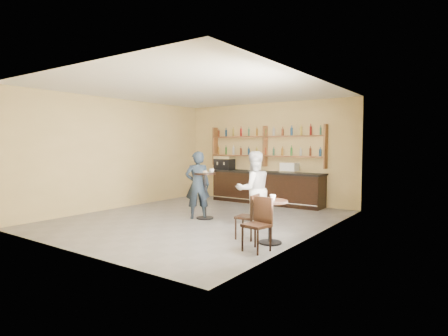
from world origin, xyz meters
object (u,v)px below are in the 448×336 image
Objects in this scene: chair_south at (256,225)px; patron_second at (254,189)px; chair_west at (247,216)px; man_main at (198,185)px; espresso_machine at (224,163)px; pastry_case at (290,168)px; pedestal_table at (205,196)px; cafe_table at (270,222)px; bar_counter at (266,188)px.

patron_second is at bearing 131.79° from chair_south.
patron_second is (-0.43, 0.97, 0.41)m from chair_west.
man_main is 1.81× the size of chair_south.
man_main is 3.17m from chair_south.
espresso_machine is 0.37× the size of patron_second.
chair_west is (1.04, -4.12, -0.72)m from pastry_case.
pedestal_table is 3.08m from chair_south.
man_main reaches higher than cafe_table.
bar_counter is 7.53× the size of pastry_case.
espresso_machine is 4.38m from patron_second.
chair_south is (2.43, -4.77, -0.04)m from bar_counter.
chair_south reaches higher than cafe_table.
espresso_machine is (-1.62, 0.00, 0.73)m from bar_counter.
chair_west is (1.83, -4.12, -0.06)m from bar_counter.
man_main is 1.65m from patron_second.
patron_second is (1.50, -0.14, 0.28)m from pedestal_table.
patron_second is at bearing 135.65° from man_main.
cafe_table is 0.88× the size of chair_south.
man_main is at bearing -123.03° from chair_west.
cafe_table is (1.59, -4.17, -0.75)m from pastry_case.
pastry_case is 3.20m from pedestal_table.
pastry_case is at bearing 73.55° from pedestal_table.
pedestal_table is 2.74m from cafe_table.
pastry_case is 0.43× the size of pedestal_table.
man_main is at bearing 158.16° from cafe_table.
cafe_table is (4.00, -4.17, -0.83)m from espresso_machine.
cafe_table is 0.93× the size of chair_west.
pastry_case is at bearing 0.97° from espresso_machine.
chair_west is 1.13m from patron_second.
cafe_table is at bearing -60.28° from bar_counter.
chair_west is at bearing -29.80° from pedestal_table.
patron_second is (1.40, -3.15, 0.35)m from bar_counter.
chair_west is (3.45, -4.12, -0.80)m from espresso_machine.
patron_second is at bearing -45.19° from espresso_machine.
espresso_machine reaches higher than pastry_case.
patron_second reaches higher than cafe_table.
espresso_machine is 3.43m from man_main.
man_main is at bearing -54.49° from patron_second.
chair_west is at bearing -66.04° from bar_counter.
chair_west is at bearing 174.81° from cafe_table.
chair_south is (2.53, -1.75, -0.11)m from pedestal_table.
man_main is (1.37, -3.11, -0.39)m from espresso_machine.
pedestal_table is at bearing 154.66° from chair_south.
bar_counter is 4.20× the size of chair_west.
pastry_case is at bearing 118.38° from chair_south.
espresso_machine is 0.71× the size of chair_west.
man_main is 0.99× the size of patron_second.
espresso_machine is 2.41m from pastry_case.
bar_counter is 3.99× the size of chair_south.
bar_counter is 4.54× the size of cafe_table.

